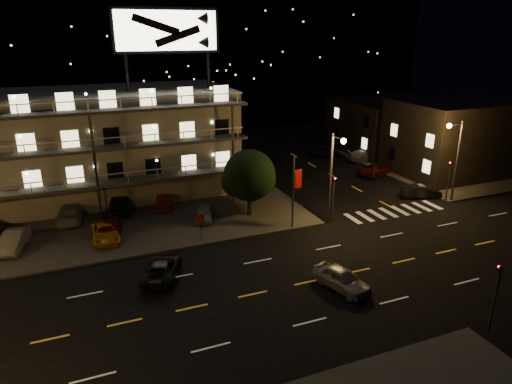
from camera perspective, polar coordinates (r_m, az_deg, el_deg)
name	(u,v)px	position (r m, az deg, el deg)	size (l,w,h in m)	color
ground	(281,288)	(30.73, 3.11, -11.91)	(140.00, 140.00, 0.00)	black
curb_nw	(54,212)	(46.53, -23.94, -2.25)	(44.00, 24.00, 0.15)	#363634
curb_ne	(428,163)	(62.20, 20.65, 3.43)	(16.00, 24.00, 0.15)	#363634
motel	(90,144)	(48.72, -19.99, 5.72)	(28.00, 13.80, 18.10)	#9A9786
side_bldg_front	(456,137)	(58.47, 23.73, 6.29)	(14.06, 10.00, 8.50)	black
side_bldg_back	(390,125)	(67.32, 16.45, 8.05)	(14.06, 12.00, 7.00)	black
hill_backdrop	(95,56)	(92.68, -19.49, 15.74)	(120.00, 25.00, 24.00)	black
streetlight_nc	(333,170)	(38.90, 9.66, 2.75)	(0.44, 1.92, 8.00)	#2D2D30
streetlight_ne	(455,153)	(47.58, 23.63, 4.46)	(1.92, 0.44, 8.00)	#2D2D30
signal_nw	(333,194)	(40.35, 9.66, -0.21)	(0.20, 0.27, 4.60)	#2D2D30
signal_sw	(496,291)	(28.72, 27.83, -10.88)	(0.20, 0.27, 4.60)	#2D2D30
signal_ne	(449,177)	(48.23, 22.97, 1.77)	(0.27, 0.20, 4.60)	#2D2D30
banner_north	(294,190)	(38.15, 4.79, 0.21)	(0.83, 0.16, 6.40)	#2D2D30
stop_sign	(201,223)	(36.22, -6.95, -3.87)	(0.91, 0.11, 2.61)	#2D2D30
tree	(249,177)	(40.49, -0.89, 1.92)	(4.82, 4.64, 6.07)	black
lot_car_1	(14,241)	(39.68, -28.04, -5.40)	(1.45, 4.15, 1.37)	gray
lot_car_2	(105,232)	(38.58, -18.33, -4.81)	(2.02, 4.37, 1.22)	#C98D12
lot_car_3	(110,229)	(39.05, -17.82, -4.43)	(1.75, 4.30, 1.25)	#55130C
lot_car_4	(205,213)	(40.66, -6.43, -2.62)	(1.44, 3.59, 1.22)	gray
lot_car_7	(70,212)	(43.48, -22.20, -2.33)	(2.08, 5.11, 1.48)	gray
lot_car_8	(118,204)	(43.92, -16.81, -1.43)	(1.82, 4.52, 1.54)	black
lot_car_9	(165,201)	(44.00, -11.35, -1.11)	(1.33, 3.83, 1.26)	#55130C
side_car_0	(421,191)	(49.03, 19.92, 0.08)	(1.38, 3.96, 1.30)	black
side_car_1	(375,169)	(55.23, 14.69, 2.80)	(2.31, 5.00, 1.39)	#55130C
side_car_2	(367,156)	(60.79, 13.66, 4.42)	(2.01, 4.95, 1.44)	gray
side_car_3	(325,151)	(62.22, 8.64, 5.06)	(1.59, 3.95, 1.34)	black
road_car_east	(342,279)	(30.84, 10.69, -10.60)	(1.67, 4.16, 1.42)	gray
road_car_west	(162,268)	(32.30, -11.72, -9.30)	(2.18, 4.73, 1.32)	black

